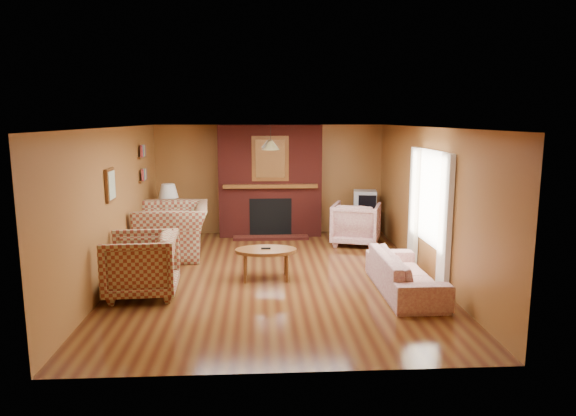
{
  "coord_description": "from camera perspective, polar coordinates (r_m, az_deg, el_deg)",
  "views": [
    {
      "loc": [
        -0.24,
        -8.06,
        2.54
      ],
      "look_at": [
        0.25,
        0.6,
        1.02
      ],
      "focal_mm": 32.0,
      "sensor_mm": 36.0,
      "label": 1
    }
  ],
  "objects": [
    {
      "name": "fireplace",
      "position": [
        11.13,
        -2.0,
        2.94
      ],
      "size": [
        2.2,
        0.82,
        2.4
      ],
      "color": "#511711",
      "rests_on": "floor"
    },
    {
      "name": "crt_tv",
      "position": [
        11.24,
        8.55,
        0.79
      ],
      "size": [
        0.55,
        0.55,
        0.44
      ],
      "color": "#AFB1B7",
      "rests_on": "tv_stand"
    },
    {
      "name": "wall_right",
      "position": [
        8.62,
        15.32,
        0.66
      ],
      "size": [
        0.0,
        6.5,
        6.5
      ],
      "primitive_type": "plane",
      "rotation": [
        1.57,
        0.0,
        -1.57
      ],
      "color": "brown",
      "rests_on": "floor"
    },
    {
      "name": "pendant_light",
      "position": [
        10.38,
        -1.94,
        6.97
      ],
      "size": [
        0.36,
        0.36,
        0.48
      ],
      "color": "black",
      "rests_on": "ceiling"
    },
    {
      "name": "floor",
      "position": [
        8.46,
        -1.49,
        -7.53
      ],
      "size": [
        6.5,
        6.5,
        0.0
      ],
      "primitive_type": "plane",
      "color": "#431E0E",
      "rests_on": "ground"
    },
    {
      "name": "coffee_table",
      "position": [
        8.19,
        -2.47,
        -4.96
      ],
      "size": [
        0.98,
        0.61,
        0.51
      ],
      "color": "brown",
      "rests_on": "floor"
    },
    {
      "name": "table_lamp",
      "position": [
        10.8,
        -13.14,
        1.06
      ],
      "size": [
        0.41,
        0.41,
        0.67
      ],
      "color": "white",
      "rests_on": "side_table"
    },
    {
      "name": "bookshelf",
      "position": [
        10.24,
        -15.71,
        4.69
      ],
      "size": [
        0.09,
        0.55,
        0.71
      ],
      "color": "brown",
      "rests_on": "wall_left"
    },
    {
      "name": "floral_sofa",
      "position": [
        7.82,
        12.88,
        -7.07
      ],
      "size": [
        0.77,
        1.96,
        0.57
      ],
      "primitive_type": "imported",
      "rotation": [
        0.0,
        0.0,
        1.57
      ],
      "color": "beige",
      "rests_on": "floor"
    },
    {
      "name": "wall_back",
      "position": [
        11.39,
        -2.03,
        3.19
      ],
      "size": [
        6.5,
        0.0,
        6.5
      ],
      "primitive_type": "plane",
      "rotation": [
        1.57,
        0.0,
        0.0
      ],
      "color": "brown",
      "rests_on": "floor"
    },
    {
      "name": "window_right",
      "position": [
        8.43,
        15.42,
        -0.06
      ],
      "size": [
        0.1,
        1.85,
        2.0
      ],
      "color": "beige",
      "rests_on": "wall_right"
    },
    {
      "name": "botanical_print",
      "position": [
        8.14,
        -19.13,
        2.42
      ],
      "size": [
        0.05,
        0.4,
        0.5
      ],
      "color": "brown",
      "rests_on": "wall_left"
    },
    {
      "name": "wall_front",
      "position": [
        5.0,
        -0.39,
        -5.58
      ],
      "size": [
        6.5,
        0.0,
        6.5
      ],
      "primitive_type": "plane",
      "rotation": [
        -1.57,
        0.0,
        0.0
      ],
      "color": "brown",
      "rests_on": "floor"
    },
    {
      "name": "tv_stand",
      "position": [
        11.33,
        8.48,
        -1.69
      ],
      "size": [
        0.51,
        0.46,
        0.55
      ],
      "primitive_type": "cube",
      "rotation": [
        0.0,
        0.0,
        0.01
      ],
      "color": "black",
      "rests_on": "floor"
    },
    {
      "name": "ceiling",
      "position": [
        8.07,
        -1.57,
        8.96
      ],
      "size": [
        6.5,
        6.5,
        0.0
      ],
      "primitive_type": "plane",
      "rotation": [
        3.14,
        0.0,
        0.0
      ],
      "color": "white",
      "rests_on": "wall_back"
    },
    {
      "name": "plaid_armchair",
      "position": [
        7.72,
        -16.02,
        -6.09
      ],
      "size": [
        1.07,
        1.04,
        0.92
      ],
      "primitive_type": "imported",
      "rotation": [
        0.0,
        0.0,
        -1.5
      ],
      "color": "maroon",
      "rests_on": "floor"
    },
    {
      "name": "floral_armchair",
      "position": [
        10.5,
        7.56,
        -1.75
      ],
      "size": [
        1.16,
        1.18,
        0.85
      ],
      "primitive_type": "imported",
      "rotation": [
        0.0,
        0.0,
        2.82
      ],
      "color": "beige",
      "rests_on": "floor"
    },
    {
      "name": "side_table",
      "position": [
        10.91,
        -13.0,
        -2.3
      ],
      "size": [
        0.41,
        0.41,
        0.55
      ],
      "primitive_type": "cube",
      "rotation": [
        0.0,
        0.0,
        0.01
      ],
      "color": "brown",
      "rests_on": "floor"
    },
    {
      "name": "plaid_loveseat",
      "position": [
        9.79,
        -12.66,
        -2.43
      ],
      "size": [
        1.43,
        1.6,
        0.96
      ],
      "primitive_type": "imported",
      "rotation": [
        0.0,
        0.0,
        -1.48
      ],
      "color": "maroon",
      "rests_on": "floor"
    },
    {
      "name": "wall_left",
      "position": [
        8.48,
        -18.67,
        0.34
      ],
      "size": [
        0.0,
        6.5,
        6.5
      ],
      "primitive_type": "plane",
      "rotation": [
        1.57,
        0.0,
        1.57
      ],
      "color": "brown",
      "rests_on": "floor"
    }
  ]
}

